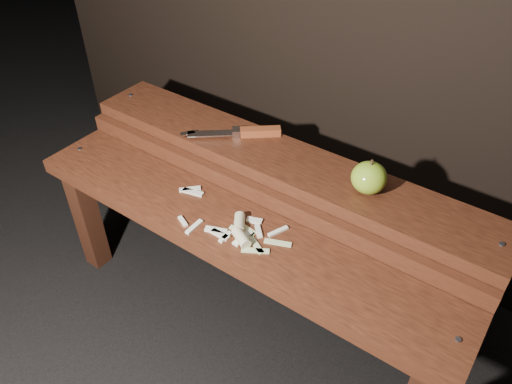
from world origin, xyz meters
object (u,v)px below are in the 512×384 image
Objects in this scene: knife at (247,132)px; bench_rear_tier at (279,182)px; apple at (369,178)px; bench_front_tier at (228,247)px.

bench_rear_tier is at bearing -13.53° from knife.
knife is at bearing 176.00° from apple.
apple reaches higher than knife.
apple is (0.25, 0.23, 0.18)m from bench_front_tier.
knife reaches higher than bench_front_tier.
bench_front_tier is 13.53× the size of apple.
apple is (0.25, 0.00, 0.12)m from bench_rear_tier.
bench_rear_tier reaches higher than bench_front_tier.
bench_front_tier is 0.23m from bench_rear_tier.
bench_front_tier is 5.27× the size of knife.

